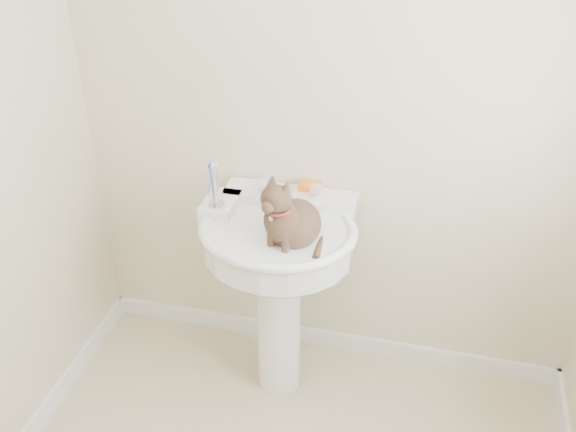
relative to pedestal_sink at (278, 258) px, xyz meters
The scene contains 7 objects.
wall_back 0.64m from the pedestal_sink, 61.31° to the left, with size 2.20×0.00×2.50m, color beige, non-canonical shape.
baseboard_back 0.73m from the pedestal_sink, 60.47° to the left, with size 2.20×0.02×0.09m, color white.
pedestal_sink is the anchor object (origin of this frame).
faucet 0.29m from the pedestal_sink, 89.02° to the left, with size 0.28×0.12×0.14m.
soap_bar 0.34m from the pedestal_sink, 73.81° to the left, with size 0.09×0.06×0.03m, color orange.
toothbrush_cup 0.36m from the pedestal_sink, behind, with size 0.07×0.07×0.18m.
cat 0.26m from the pedestal_sink, 44.49° to the right, with size 0.22×0.28×0.41m.
Camera 1 is at (0.38, -1.24, 2.24)m, focal length 40.00 mm.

